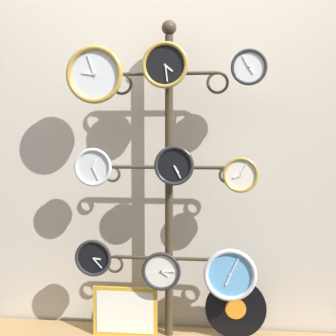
# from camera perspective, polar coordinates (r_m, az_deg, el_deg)

# --- Properties ---
(shop_wall) EXTENTS (4.40, 0.04, 2.80)m
(shop_wall) POSITION_cam_1_polar(r_m,az_deg,el_deg) (2.78, 0.51, 8.04)
(shop_wall) COLOR #BCB2A3
(shop_wall) RESTS_ON ground_plane
(display_stand) EXTENTS (0.75, 0.35, 1.84)m
(display_stand) POSITION_cam_1_polar(r_m,az_deg,el_deg) (2.66, 0.13, -6.46)
(display_stand) COLOR #382D1E
(display_stand) RESTS_ON ground_plane
(clock_top_left) EXTENTS (0.31, 0.04, 0.31)m
(clock_top_left) POSITION_cam_1_polar(r_m,az_deg,el_deg) (2.59, -8.95, 11.19)
(clock_top_left) COLOR silver
(clock_top_center) EXTENTS (0.25, 0.04, 0.25)m
(clock_top_center) POSITION_cam_1_polar(r_m,az_deg,el_deg) (2.53, -0.36, 12.45)
(clock_top_center) COLOR black
(clock_top_right) EXTENTS (0.19, 0.04, 0.19)m
(clock_top_right) POSITION_cam_1_polar(r_m,az_deg,el_deg) (2.54, 9.84, 12.01)
(clock_top_right) COLOR silver
(clock_middle_left) EXTENTS (0.21, 0.04, 0.21)m
(clock_middle_left) POSITION_cam_1_polar(r_m,az_deg,el_deg) (2.62, -9.11, 0.10)
(clock_middle_left) COLOR silver
(clock_middle_center) EXTENTS (0.22, 0.04, 0.22)m
(clock_middle_center) POSITION_cam_1_polar(r_m,az_deg,el_deg) (2.51, 0.76, 0.30)
(clock_middle_center) COLOR black
(clock_middle_right) EXTENTS (0.19, 0.04, 0.19)m
(clock_middle_right) POSITION_cam_1_polar(r_m,az_deg,el_deg) (2.51, 8.83, -0.84)
(clock_middle_right) COLOR silver
(clock_bottom_left) EXTENTS (0.21, 0.04, 0.21)m
(clock_bottom_left) POSITION_cam_1_polar(r_m,az_deg,el_deg) (2.69, -9.08, -10.75)
(clock_bottom_left) COLOR black
(clock_bottom_center) EXTENTS (0.22, 0.04, 0.22)m
(clock_bottom_center) POSITION_cam_1_polar(r_m,az_deg,el_deg) (2.63, -0.82, -12.45)
(clock_bottom_center) COLOR silver
(clock_bottom_right) EXTENTS (0.29, 0.04, 0.29)m
(clock_bottom_right) POSITION_cam_1_polar(r_m,az_deg,el_deg) (2.60, 7.59, -12.77)
(clock_bottom_right) COLOR #60A8DB
(vinyl_record) EXTENTS (0.34, 0.01, 0.34)m
(vinyl_record) POSITION_cam_1_polar(r_m,az_deg,el_deg) (2.77, 8.25, -16.62)
(vinyl_record) COLOR black
(vinyl_record) RESTS_ON low_shelf
(picture_frame) EXTENTS (0.37, 0.02, 0.28)m
(picture_frame) POSITION_cam_1_polar(r_m,az_deg,el_deg) (2.80, -5.25, -17.05)
(picture_frame) COLOR gold
(picture_frame) RESTS_ON low_shelf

